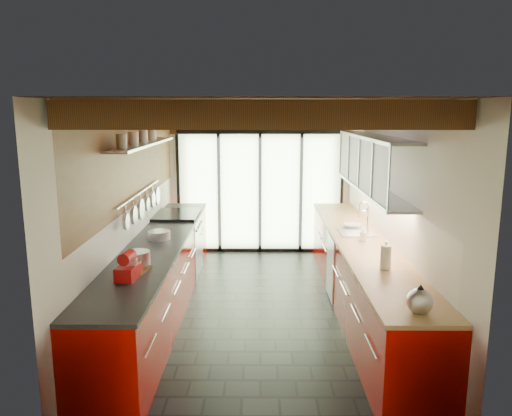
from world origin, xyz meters
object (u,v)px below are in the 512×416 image
paper_towel (386,258)px  soap_bottle (363,235)px  kettle (420,300)px  bowl (352,226)px  stand_mixer (128,267)px

paper_towel → soap_bottle: 1.12m
kettle → bowl: kettle is taller
stand_mixer → paper_towel: size_ratio=1.11×
paper_towel → soap_bottle: size_ratio=1.81×
soap_bottle → bowl: size_ratio=0.69×
stand_mixer → soap_bottle: stand_mixer is taller
stand_mixer → paper_towel: (2.54, 0.29, 0.01)m
stand_mixer → kettle: (2.54, -0.81, -0.00)m
paper_towel → soap_bottle: (0.00, 1.12, -0.04)m
kettle → bowl: size_ratio=1.14×
paper_towel → bowl: (0.00, 1.82, -0.09)m
stand_mixer → paper_towel: paper_towel is taller
paper_towel → bowl: 1.82m
bowl → kettle: bearing=-90.0°
stand_mixer → bowl: stand_mixer is taller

